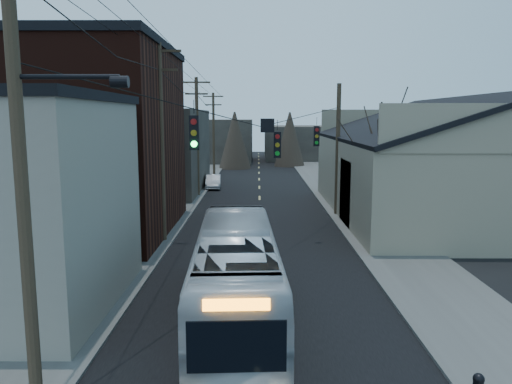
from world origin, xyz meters
The scene contains 12 objects.
road_surface centered at (0.00, 30.00, 0.01)m, with size 9.00×110.00×0.02m, color black.
sidewalk_left centered at (-6.50, 30.00, 0.06)m, with size 4.00×110.00×0.12m, color #474744.
sidewalk_right centered at (6.50, 30.00, 0.06)m, with size 4.00×110.00×0.12m, color #474744.
building_brick centered at (-10.00, 20.00, 5.00)m, with size 10.00×12.00×10.00m, color black.
building_left_far centered at (-9.50, 36.00, 3.50)m, with size 9.00×14.00×7.00m, color #322C28.
warehouse centered at (13.00, 25.00, 2.70)m, with size 16.16×20.60×7.73m.
building_far_left centered at (-6.00, 65.00, 3.00)m, with size 10.00×12.00×6.00m, color #322C28.
building_far_right centered at (7.00, 70.00, 2.50)m, with size 12.00×14.00×5.00m, color #322C28.
bare_tree centered at (6.50, 20.00, 3.60)m, with size 0.40×0.40×7.20m, color black.
utility_lines centered at (-3.11, 24.14, 4.95)m, with size 11.24×45.28×10.50m.
bus centered at (-0.83, 8.21, 1.48)m, with size 2.49×10.65×2.97m, color #B7BEC4.
parked_car centered at (-4.16, 37.47, 0.61)m, with size 1.30×3.72×1.23m, color #A9ACB1.
Camera 1 is at (-0.15, -7.12, 6.41)m, focal length 35.00 mm.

